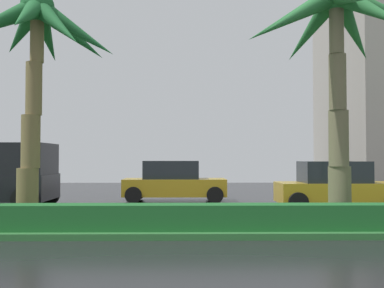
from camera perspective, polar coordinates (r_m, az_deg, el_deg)
name	(u,v)px	position (r m, az deg, el deg)	size (l,w,h in m)	color
ground_plane	(188,224)	(13.33, -0.46, -9.90)	(90.00, 42.00, 0.10)	black
median_strip	(189,224)	(12.32, -0.43, -9.98)	(85.50, 4.00, 0.15)	#2D6B33
median_hedge	(189,217)	(10.89, -0.37, -9.08)	(76.50, 0.70, 0.60)	#1E6028
palm_tree_mid_left	(36,42)	(13.30, -18.84, 11.94)	(4.50, 4.57, 6.22)	brown
palm_tree_centre_left	(337,35)	(12.81, 17.57, 12.85)	(4.89, 4.75, 6.42)	#6A6447
car_in_traffic_leading	(174,182)	(19.48, -2.31, -4.74)	(4.30, 2.02, 1.72)	#B28C1E
car_in_traffic_second	(336,186)	(17.27, 17.56, -5.04)	(4.30, 2.02, 1.72)	#B28C1E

